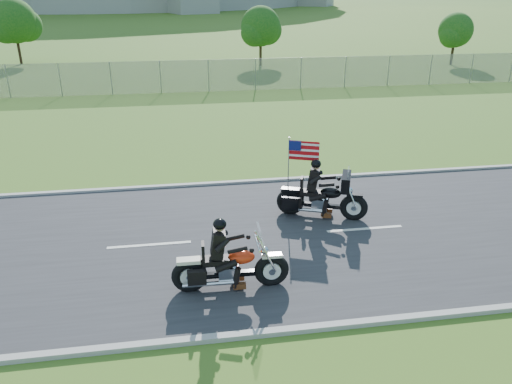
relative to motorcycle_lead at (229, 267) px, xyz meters
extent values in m
plane|color=#345C1C|center=(0.11, 2.31, -0.57)|extent=(420.00, 420.00, 0.00)
cube|color=#28282B|center=(0.11, 2.31, -0.55)|extent=(120.00, 8.00, 0.04)
cube|color=#9E9B93|center=(0.11, 6.36, -0.52)|extent=(120.00, 0.18, 0.12)
cube|color=#9E9B93|center=(0.11, -1.74, -0.52)|extent=(120.00, 0.18, 0.12)
cube|color=gray|center=(-4.89, 22.31, 0.43)|extent=(60.00, 0.03, 2.00)
cylinder|color=#382316|center=(6.11, 32.31, 0.69)|extent=(0.22, 0.22, 2.52)
sphere|color=#134714|center=(6.11, 32.31, 2.58)|extent=(3.20, 3.20, 3.20)
sphere|color=#134714|center=(6.75, 32.79, 2.22)|extent=(2.40, 2.40, 2.40)
sphere|color=#134714|center=(5.55, 31.91, 2.13)|extent=(2.24, 2.24, 2.24)
cylinder|color=#382316|center=(-13.89, 36.31, 0.83)|extent=(0.22, 0.22, 2.80)
sphere|color=#134714|center=(-13.89, 36.31, 2.93)|extent=(3.60, 3.60, 3.60)
sphere|color=#134714|center=(-13.17, 36.85, 2.53)|extent=(2.70, 2.70, 2.70)
sphere|color=#134714|center=(-14.52, 35.86, 2.43)|extent=(2.52, 2.52, 2.52)
cylinder|color=#382316|center=(22.11, 30.31, 0.55)|extent=(0.22, 0.22, 2.24)
sphere|color=#134714|center=(22.11, 30.31, 2.23)|extent=(2.80, 2.80, 2.80)
sphere|color=#134714|center=(22.67, 30.73, 1.91)|extent=(2.10, 2.10, 2.10)
sphere|color=#134714|center=(21.62, 29.96, 1.83)|extent=(1.96, 1.96, 1.96)
torus|color=black|center=(0.98, -0.02, -0.15)|extent=(0.82, 0.22, 0.81)
torus|color=black|center=(-0.89, 0.02, -0.15)|extent=(0.82, 0.22, 0.81)
ellipsoid|color=red|center=(0.29, -0.01, 0.24)|extent=(0.62, 0.36, 0.31)
cube|color=black|center=(-0.29, 0.01, 0.20)|extent=(0.61, 0.34, 0.13)
cube|color=black|center=(-0.23, 0.00, 0.63)|extent=(0.27, 0.44, 0.60)
sphere|color=black|center=(-0.18, 0.00, 1.10)|extent=(0.30, 0.30, 0.30)
cube|color=silver|center=(0.73, -0.02, 0.77)|extent=(0.05, 0.51, 0.44)
torus|color=black|center=(3.98, 2.97, -0.15)|extent=(0.84, 0.48, 0.82)
torus|color=black|center=(2.23, 3.65, -0.15)|extent=(0.84, 0.48, 0.82)
ellipsoid|color=black|center=(3.33, 3.22, 0.25)|extent=(0.71, 0.56, 0.31)
cube|color=black|center=(2.80, 3.43, 0.20)|extent=(0.69, 0.53, 0.13)
cube|color=black|center=(2.85, 3.41, 0.63)|extent=(0.41, 0.51, 0.61)
sphere|color=black|center=(2.90, 3.39, 1.11)|extent=(0.39, 0.39, 0.30)
cube|color=black|center=(3.73, 3.07, 0.63)|extent=(0.55, 0.91, 0.44)
cube|color=#B70C11|center=(2.62, 3.74, 1.41)|extent=(0.83, 0.34, 0.58)
camera|label=1|loc=(-0.91, -9.66, 5.94)|focal=35.00mm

